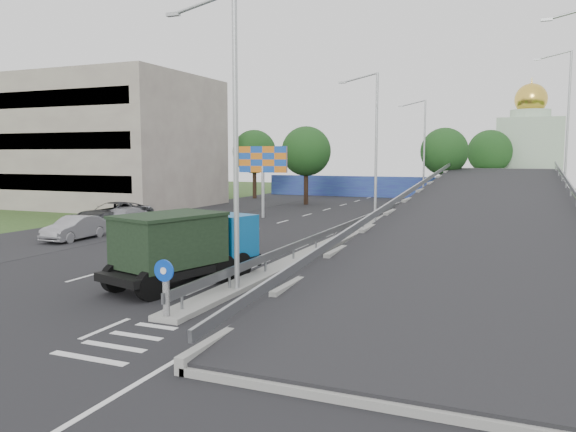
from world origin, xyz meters
The scene contains 22 objects.
ground centered at (0.00, 0.00, 0.00)m, with size 160.00×160.00×0.00m, color #2D4C1E.
road_surface centered at (-3.00, 20.00, 0.00)m, with size 26.00×90.00×0.04m, color black.
parking_strip centered at (-16.00, 20.00, 0.00)m, with size 8.00×90.00×0.05m, color black.
median centered at (0.00, 24.00, 0.10)m, with size 1.00×44.00×0.20m, color gray.
overpass_ramp centered at (7.50, 24.00, 1.75)m, with size 10.00×50.00×3.50m.
median_guardrail centered at (0.00, 24.00, 0.75)m, with size 0.09×44.00×0.71m.
sign_bollard centered at (0.00, 2.17, 1.03)m, with size 0.64×0.23×1.67m.
lamp_post_near centered at (0.11, 6.00, 5.81)m, with size 2.74×0.18×10.08m.
lamp_post_mid centered at (0.11, 26.00, 5.81)m, with size 2.74×0.18×10.08m.
lamp_post_far centered at (0.11, 46.00, 5.81)m, with size 2.74×0.18×10.08m.
beige_building centered at (-30.00, 32.00, 6.00)m, with size 24.00×14.00×12.00m, color gray.
blue_wall centered at (-4.00, 52.00, 1.20)m, with size 30.00×0.50×2.40m, color #2C2B9F.
church centered at (10.00, 60.00, 5.31)m, with size 7.00×7.00×13.80m.
billboard centered at (-9.00, 28.00, 4.19)m, with size 4.00×0.24×5.50m.
tree_left_mid centered at (-10.00, 40.00, 5.18)m, with size 4.80×4.80×7.60m.
tree_median_far centered at (2.00, 48.00, 5.18)m, with size 4.80×4.80×7.60m.
tree_left_far centered at (-18.00, 45.00, 5.18)m, with size 4.80×4.80×7.60m.
tree_ramp_far centered at (6.00, 55.00, 5.18)m, with size 4.80×4.80×7.60m.
dump_truck centered at (-2.15, 6.59, 1.51)m, with size 3.84×6.56×2.72m.
parked_car_b centered at (-14.07, 13.53, 0.69)m, with size 1.47×4.21×1.39m, color gray.
parked_car_c centered at (-16.46, 19.74, 0.80)m, with size 2.66×5.77×1.60m, color #2D2F32.
parked_car_d centered at (-15.35, 19.20, 0.66)m, with size 1.86×4.57×1.33m, color gray.
Camera 1 is at (9.32, -11.06, 4.84)m, focal length 35.00 mm.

